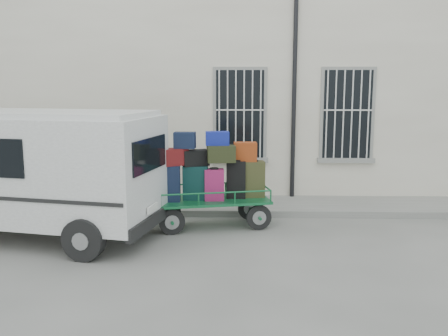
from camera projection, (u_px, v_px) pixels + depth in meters
name	position (u px, v px, depth m)	size (l,w,h in m)	color
ground	(260.00, 235.00, 10.02)	(80.00, 80.00, 0.00)	#62625D
building	(253.00, 84.00, 14.95)	(24.00, 5.15, 6.00)	beige
sidewalk	(256.00, 205.00, 12.18)	(24.00, 1.70, 0.15)	slate
luggage_cart	(212.00, 179.00, 10.45)	(2.81, 1.54, 2.03)	black
van	(32.00, 166.00, 9.69)	(5.26, 3.03, 2.50)	silver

